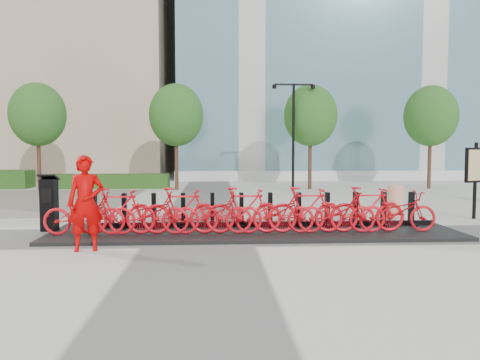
{
  "coord_description": "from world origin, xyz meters",
  "views": [
    {
      "loc": [
        0.34,
        -10.67,
        2.05
      ],
      "look_at": [
        1.0,
        1.5,
        1.2
      ],
      "focal_mm": 35.0,
      "sensor_mm": 36.0,
      "label": 1
    }
  ],
  "objects": [
    {
      "name": "ground",
      "position": [
        0.0,
        0.0,
        0.0
      ],
      "size": [
        120.0,
        120.0,
        0.0
      ],
      "primitive_type": "plane",
      "color": "beige"
    },
    {
      "name": "glass_building",
      "position": [
        14.0,
        26.0,
        12.0
      ],
      "size": [
        32.0,
        16.0,
        24.0
      ],
      "primitive_type": "cube",
      "color": "slate",
      "rests_on": "ground"
    },
    {
      "name": "hedge_b",
      "position": [
        -5.0,
        13.2,
        0.35
      ],
      "size": [
        6.0,
        1.2,
        0.7
      ],
      "primitive_type": "cube",
      "color": "#29591F",
      "rests_on": "ground"
    },
    {
      "name": "tree_0",
      "position": [
        -8.0,
        12.0,
        3.59
      ],
      "size": [
        2.6,
        2.6,
        5.1
      ],
      "color": "brown",
      "rests_on": "ground"
    },
    {
      "name": "tree_1",
      "position": [
        -1.5,
        12.0,
        3.59
      ],
      "size": [
        2.6,
        2.6,
        5.1
      ],
      "color": "brown",
      "rests_on": "ground"
    },
    {
      "name": "tree_2",
      "position": [
        5.0,
        12.0,
        3.59
      ],
      "size": [
        2.6,
        2.6,
        5.1
      ],
      "color": "brown",
      "rests_on": "ground"
    },
    {
      "name": "tree_3",
      "position": [
        11.0,
        12.0,
        3.59
      ],
      "size": [
        2.6,
        2.6,
        5.1
      ],
      "color": "brown",
      "rests_on": "ground"
    },
    {
      "name": "streetlamp",
      "position": [
        4.0,
        11.0,
        3.13
      ],
      "size": [
        2.0,
        0.2,
        5.0
      ],
      "color": "black",
      "rests_on": "ground"
    },
    {
      "name": "dock_pad",
      "position": [
        1.3,
        0.3,
        0.04
      ],
      "size": [
        9.6,
        2.4,
        0.08
      ],
      "primitive_type": "cube",
      "color": "black",
      "rests_on": "ground"
    },
    {
      "name": "dock_rail_posts",
      "position": [
        1.36,
        0.77,
        0.51
      ],
      "size": [
        8.02,
        0.5,
        0.85
      ],
      "primitive_type": null,
      "color": "black",
      "rests_on": "dock_pad"
    },
    {
      "name": "bike_0",
      "position": [
        -2.6,
        -0.05,
        0.56
      ],
      "size": [
        1.82,
        0.64,
        0.96
      ],
      "primitive_type": "imported",
      "rotation": [
        0.0,
        0.0,
        1.57
      ],
      "color": "red",
      "rests_on": "dock_pad"
    },
    {
      "name": "bike_1",
      "position": [
        -1.88,
        -0.05,
        0.61
      ],
      "size": [
        1.77,
        0.5,
        1.06
      ],
      "primitive_type": "imported",
      "rotation": [
        0.0,
        0.0,
        1.57
      ],
      "color": "red",
      "rests_on": "dock_pad"
    },
    {
      "name": "bike_2",
      "position": [
        -1.16,
        -0.05,
        0.56
      ],
      "size": [
        1.82,
        0.64,
        0.96
      ],
      "primitive_type": "imported",
      "rotation": [
        0.0,
        0.0,
        1.57
      ],
      "color": "red",
      "rests_on": "dock_pad"
    },
    {
      "name": "bike_3",
      "position": [
        -0.44,
        -0.05,
        0.61
      ],
      "size": [
        1.77,
        0.5,
        1.06
      ],
      "primitive_type": "imported",
      "rotation": [
        0.0,
        0.0,
        1.57
      ],
      "color": "red",
      "rests_on": "dock_pad"
    },
    {
      "name": "bike_4",
      "position": [
        0.28,
        -0.05,
        0.56
      ],
      "size": [
        1.82,
        0.64,
        0.96
      ],
      "primitive_type": "imported",
      "rotation": [
        0.0,
        0.0,
        1.57
      ],
      "color": "red",
      "rests_on": "dock_pad"
    },
    {
      "name": "bike_5",
      "position": [
        1.0,
        -0.05,
        0.61
      ],
      "size": [
        1.77,
        0.5,
        1.06
      ],
      "primitive_type": "imported",
      "rotation": [
        0.0,
        0.0,
        1.57
      ],
      "color": "red",
      "rests_on": "dock_pad"
    },
    {
      "name": "bike_6",
      "position": [
        1.72,
        -0.05,
        0.56
      ],
      "size": [
        1.82,
        0.64,
        0.96
      ],
      "primitive_type": "imported",
      "rotation": [
        0.0,
        0.0,
        1.57
      ],
      "color": "red",
      "rests_on": "dock_pad"
    },
    {
      "name": "bike_7",
      "position": [
        2.44,
        -0.05,
        0.61
      ],
      "size": [
        1.77,
        0.5,
        1.06
      ],
      "primitive_type": "imported",
      "rotation": [
        0.0,
        0.0,
        1.57
      ],
      "color": "red",
      "rests_on": "dock_pad"
    },
    {
      "name": "bike_8",
      "position": [
        3.16,
        -0.05,
        0.56
      ],
      "size": [
        1.82,
        0.64,
        0.96
      ],
      "primitive_type": "imported",
      "rotation": [
        0.0,
        0.0,
        1.57
      ],
      "color": "red",
      "rests_on": "dock_pad"
    },
    {
      "name": "bike_9",
      "position": [
        3.88,
        -0.05,
        0.61
      ],
      "size": [
        1.77,
        0.5,
        1.06
      ],
      "primitive_type": "imported",
      "rotation": [
        0.0,
        0.0,
        1.57
      ],
      "color": "red",
      "rests_on": "dock_pad"
    },
    {
      "name": "bike_10",
      "position": [
        4.6,
        -0.05,
        0.56
      ],
      "size": [
        1.82,
        0.64,
        0.96
      ],
      "primitive_type": "imported",
      "rotation": [
        0.0,
        0.0,
        1.57
      ],
      "color": "red",
      "rests_on": "dock_pad"
    },
    {
      "name": "kiosk",
      "position": [
        -3.56,
        0.5,
        0.73
      ],
      "size": [
        0.43,
        0.37,
        1.35
      ],
      "rotation": [
        0.0,
        0.0,
        -0.06
      ],
      "color": "black",
      "rests_on": "dock_pad"
    },
    {
      "name": "worker_red",
      "position": [
        -2.21,
        -1.33,
        0.95
      ],
      "size": [
        0.77,
        0.58,
        1.9
      ],
      "primitive_type": "imported",
      "rotation": [
        0.0,
        0.0,
        0.19
      ],
      "color": "#C00000",
      "rests_on": "ground"
    },
    {
      "name": "construction_barrel",
      "position": [
        5.75,
        3.0,
        0.46
      ],
      "size": [
        0.59,
        0.59,
        0.93
      ],
      "primitive_type": "cylinder",
      "rotation": [
        0.0,
        0.0,
        0.27
      ],
      "color": "#F14E11",
      "rests_on": "ground"
    },
    {
      "name": "map_sign",
      "position": [
        7.8,
        2.29,
        1.45
      ],
      "size": [
        0.71,
        0.32,
        2.19
      ],
      "rotation": [
        0.0,
        0.0,
        0.31
      ],
      "color": "black",
      "rests_on": "ground"
    }
  ]
}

